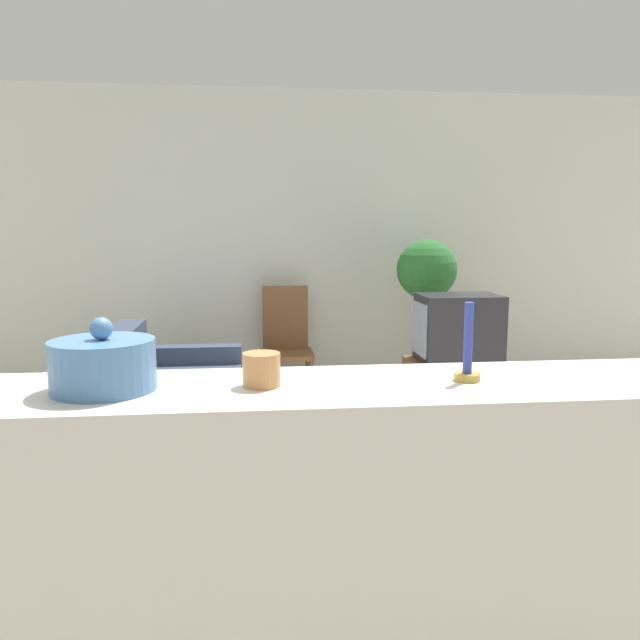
{
  "coord_description": "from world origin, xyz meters",
  "views": [
    {
      "loc": [
        -0.06,
        -2.24,
        1.48
      ],
      "look_at": [
        0.41,
        2.06,
        0.85
      ],
      "focal_mm": 35.0,
      "sensor_mm": 36.0,
      "label": 1
    }
  ],
  "objects_px": {
    "potted_plant": "(427,271)",
    "decorative_bowl": "(103,364)",
    "wooden_chair": "(286,341)",
    "television": "(458,328)",
    "couch": "(158,422)"
  },
  "relations": [
    {
      "from": "potted_plant",
      "to": "decorative_bowl",
      "type": "relative_size",
      "value": 2.38
    },
    {
      "from": "couch",
      "to": "television",
      "type": "xyz_separation_m",
      "value": [
        2.09,
        0.51,
        0.48
      ]
    },
    {
      "from": "television",
      "to": "wooden_chair",
      "type": "height_order",
      "value": "television"
    },
    {
      "from": "potted_plant",
      "to": "decorative_bowl",
      "type": "bearing_deg",
      "value": -117.37
    },
    {
      "from": "couch",
      "to": "wooden_chair",
      "type": "bearing_deg",
      "value": 58.3
    },
    {
      "from": "television",
      "to": "decorative_bowl",
      "type": "distance_m",
      "value": 3.38
    },
    {
      "from": "couch",
      "to": "decorative_bowl",
      "type": "bearing_deg",
      "value": -84.36
    },
    {
      "from": "couch",
      "to": "television",
      "type": "distance_m",
      "value": 2.2
    },
    {
      "from": "television",
      "to": "decorative_bowl",
      "type": "height_order",
      "value": "decorative_bowl"
    },
    {
      "from": "wooden_chair",
      "to": "potted_plant",
      "type": "distance_m",
      "value": 1.33
    },
    {
      "from": "wooden_chair",
      "to": "potted_plant",
      "type": "bearing_deg",
      "value": -8.85
    },
    {
      "from": "decorative_bowl",
      "to": "wooden_chair",
      "type": "bearing_deg",
      "value": 80.01
    },
    {
      "from": "television",
      "to": "wooden_chair",
      "type": "xyz_separation_m",
      "value": [
        -1.21,
        0.91,
        -0.23
      ]
    },
    {
      "from": "wooden_chair",
      "to": "television",
      "type": "bearing_deg",
      "value": -37.14
    },
    {
      "from": "television",
      "to": "decorative_bowl",
      "type": "xyz_separation_m",
      "value": [
        -1.86,
        -2.8,
        0.38
      ]
    }
  ]
}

